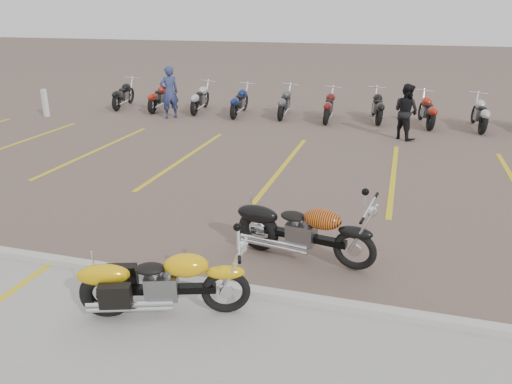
% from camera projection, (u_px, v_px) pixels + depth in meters
% --- Properties ---
extents(ground, '(100.00, 100.00, 0.00)m').
position_uv_depth(ground, '(232.00, 230.00, 9.03)').
color(ground, brown).
rests_on(ground, ground).
extents(curb, '(60.00, 0.18, 0.12)m').
position_uv_depth(curb, '(187.00, 282.00, 7.21)').
color(curb, '#ADAAA3').
rests_on(curb, ground).
extents(parking_stripes, '(38.00, 5.50, 0.01)m').
position_uv_depth(parking_stripes, '(283.00, 166.00, 12.62)').
color(parking_stripes, gold).
rests_on(parking_stripes, ground).
extents(yellow_cruiser, '(2.12, 0.84, 0.90)m').
position_uv_depth(yellow_cruiser, '(161.00, 285.00, 6.39)').
color(yellow_cruiser, black).
rests_on(yellow_cruiser, ground).
extents(flame_cruiser, '(2.29, 0.54, 0.95)m').
position_uv_depth(flame_cruiser, '(302.00, 232.00, 7.84)').
color(flame_cruiser, black).
rests_on(flame_cruiser, ground).
extents(person_a, '(0.79, 0.79, 1.85)m').
position_uv_depth(person_a, '(169.00, 92.00, 17.83)').
color(person_a, navy).
rests_on(person_a, ground).
extents(person_b, '(1.03, 1.01, 1.67)m').
position_uv_depth(person_b, '(406.00, 112.00, 14.99)').
color(person_b, black).
rests_on(person_b, ground).
extents(bollard, '(0.19, 0.19, 1.00)m').
position_uv_depth(bollard, '(45.00, 103.00, 18.20)').
color(bollard, silver).
rests_on(bollard, ground).
extents(bg_bike_row, '(20.69, 2.07, 1.10)m').
position_uv_depth(bg_bike_row, '(376.00, 107.00, 17.22)').
color(bg_bike_row, black).
rests_on(bg_bike_row, ground).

